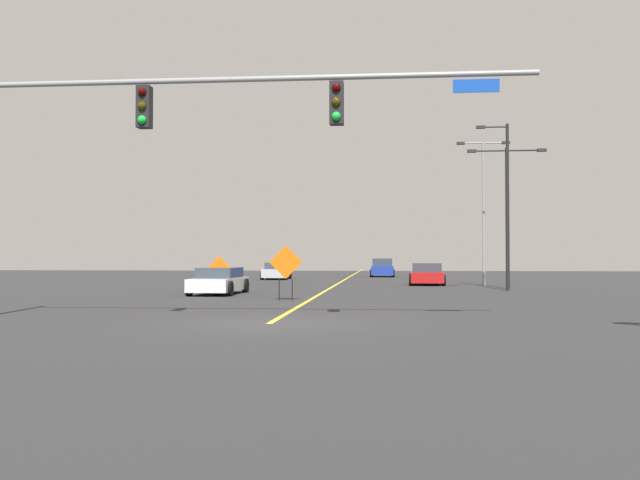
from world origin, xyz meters
TOP-DOWN VIEW (x-y plane):
  - ground at (0.00, 0.00)m, footprint 134.41×134.41m
  - road_centre_stripe at (0.00, 37.34)m, footprint 0.16×74.67m
  - traffic_signal_assembly at (-2.91, -0.01)m, footprint 14.58×0.44m
  - street_lamp_near_right at (8.43, 22.84)m, footprint 2.95×0.24m
  - street_lamp_mid_right at (8.82, 17.68)m, footprint 3.80×0.24m
  - street_lamp_near_left at (9.05, 19.38)m, footprint 1.65×0.24m
  - construction_sign_median_near at (-0.87, 9.07)m, footprint 1.26×0.12m
  - construction_sign_right_shoulder at (-5.27, 16.78)m, footprint 1.10×0.06m
  - car_white_near at (-4.45, 13.35)m, footprint 2.02×4.42m
  - car_silver_far at (-5.11, 34.22)m, footprint 2.08×4.41m
  - car_red_mid at (5.35, 24.57)m, footprint 2.20×4.20m
  - car_blue_approaching at (2.72, 41.66)m, footprint 2.03×4.29m

SIDE VIEW (x-z plane):
  - ground at x=0.00m, z-range 0.00..0.00m
  - road_centre_stripe at x=0.00m, z-range 0.00..0.01m
  - car_white_near at x=-4.45m, z-range -0.01..1.16m
  - car_silver_far at x=-5.11m, z-range -0.03..1.22m
  - car_red_mid at x=5.35m, z-range -0.04..1.24m
  - car_blue_approaching at x=2.72m, z-range -0.05..1.49m
  - construction_sign_right_shoulder at x=-5.27m, z-range 0.20..1.90m
  - construction_sign_median_near at x=-0.87m, z-range 0.29..2.37m
  - street_lamp_mid_right at x=8.82m, z-range 0.74..7.74m
  - street_lamp_near_left at x=9.05m, z-range 0.40..8.89m
  - street_lamp_near_right at x=8.43m, z-range 0.71..8.94m
  - traffic_signal_assembly at x=-2.91m, z-range 1.69..8.22m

